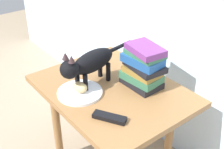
{
  "coord_description": "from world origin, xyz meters",
  "views": [
    {
      "loc": [
        1.0,
        -0.79,
        1.39
      ],
      "look_at": [
        0.0,
        0.0,
        0.63
      ],
      "focal_mm": 48.22,
      "sensor_mm": 36.0,
      "label": 1
    }
  ],
  "objects_px": {
    "cat": "(89,63)",
    "tv_remote": "(109,117)",
    "bread_roll": "(80,87)",
    "side_table": "(112,100)",
    "plate": "(80,92)",
    "book_stack": "(143,67)"
  },
  "relations": [
    {
      "from": "side_table",
      "to": "plate",
      "type": "height_order",
      "value": "plate"
    },
    {
      "from": "cat",
      "to": "book_stack",
      "type": "bearing_deg",
      "value": 52.28
    },
    {
      "from": "plate",
      "to": "book_stack",
      "type": "relative_size",
      "value": 0.98
    },
    {
      "from": "plate",
      "to": "side_table",
      "type": "bearing_deg",
      "value": 69.41
    },
    {
      "from": "bread_roll",
      "to": "cat",
      "type": "bearing_deg",
      "value": 112.08
    },
    {
      "from": "bread_roll",
      "to": "plate",
      "type": "bearing_deg",
      "value": -165.01
    },
    {
      "from": "bread_roll",
      "to": "book_stack",
      "type": "height_order",
      "value": "book_stack"
    },
    {
      "from": "bread_roll",
      "to": "tv_remote",
      "type": "distance_m",
      "value": 0.24
    },
    {
      "from": "side_table",
      "to": "bread_roll",
      "type": "bearing_deg",
      "value": -109.63
    },
    {
      "from": "bread_roll",
      "to": "book_stack",
      "type": "bearing_deg",
      "value": 65.51
    },
    {
      "from": "bread_roll",
      "to": "cat",
      "type": "height_order",
      "value": "cat"
    },
    {
      "from": "cat",
      "to": "tv_remote",
      "type": "xyz_separation_m",
      "value": [
        0.27,
        -0.08,
        -0.12
      ]
    },
    {
      "from": "book_stack",
      "to": "plate",
      "type": "bearing_deg",
      "value": -114.96
    },
    {
      "from": "tv_remote",
      "to": "cat",
      "type": "bearing_deg",
      "value": 132.63
    },
    {
      "from": "plate",
      "to": "book_stack",
      "type": "distance_m",
      "value": 0.34
    },
    {
      "from": "plate",
      "to": "tv_remote",
      "type": "distance_m",
      "value": 0.25
    },
    {
      "from": "side_table",
      "to": "book_stack",
      "type": "distance_m",
      "value": 0.24
    },
    {
      "from": "side_table",
      "to": "book_stack",
      "type": "relative_size",
      "value": 3.41
    },
    {
      "from": "book_stack",
      "to": "tv_remote",
      "type": "relative_size",
      "value": 1.52
    },
    {
      "from": "bread_roll",
      "to": "book_stack",
      "type": "distance_m",
      "value": 0.33
    },
    {
      "from": "side_table",
      "to": "bread_roll",
      "type": "relative_size",
      "value": 9.68
    },
    {
      "from": "side_table",
      "to": "cat",
      "type": "distance_m",
      "value": 0.24
    }
  ]
}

